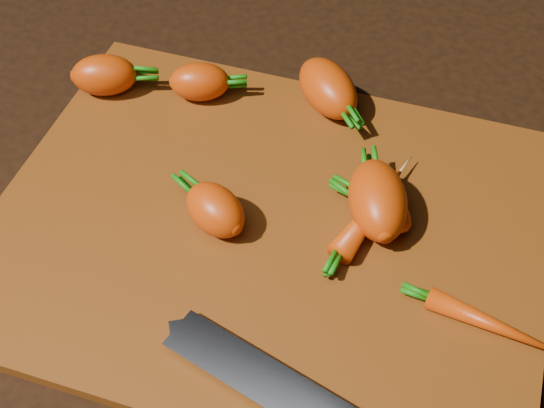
% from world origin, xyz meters
% --- Properties ---
extents(ground, '(2.00, 2.00, 0.01)m').
position_xyz_m(ground, '(0.00, 0.00, -0.01)').
color(ground, black).
extents(cutting_board, '(0.50, 0.40, 0.01)m').
position_xyz_m(cutting_board, '(0.00, 0.00, 0.01)').
color(cutting_board, brown).
rests_on(cutting_board, ground).
extents(carrot_0, '(0.08, 0.06, 0.04)m').
position_xyz_m(carrot_0, '(-0.22, 0.12, 0.03)').
color(carrot_0, '#D2420C').
rests_on(carrot_0, cutting_board).
extents(carrot_1, '(0.08, 0.07, 0.04)m').
position_xyz_m(carrot_1, '(-0.04, -0.01, 0.03)').
color(carrot_1, '#D2420C').
rests_on(carrot_1, cutting_board).
extents(carrot_2, '(0.09, 0.09, 0.05)m').
position_xyz_m(carrot_2, '(0.01, 0.17, 0.04)').
color(carrot_2, '#D2420C').
rests_on(carrot_2, cutting_board).
extents(carrot_3, '(0.08, 0.10, 0.05)m').
position_xyz_m(carrot_3, '(0.09, 0.04, 0.04)').
color(carrot_3, '#D2420C').
rests_on(carrot_3, cutting_board).
extents(carrot_4, '(0.07, 0.06, 0.04)m').
position_xyz_m(carrot_4, '(-0.12, 0.14, 0.03)').
color(carrot_4, '#D2420C').
rests_on(carrot_4, cutting_board).
extents(carrot_5, '(0.07, 0.06, 0.04)m').
position_xyz_m(carrot_5, '(0.09, 0.03, 0.03)').
color(carrot_5, '#D2420C').
rests_on(carrot_5, cutting_board).
extents(carrot_6, '(0.05, 0.12, 0.02)m').
position_xyz_m(carrot_6, '(0.09, 0.03, 0.02)').
color(carrot_6, '#D2420C').
rests_on(carrot_6, cutting_board).
extents(carrot_7, '(0.11, 0.04, 0.02)m').
position_xyz_m(carrot_7, '(0.21, -0.05, 0.02)').
color(carrot_7, '#D2420C').
rests_on(carrot_7, cutting_board).
extents(knife, '(0.33, 0.12, 0.02)m').
position_xyz_m(knife, '(0.08, -0.16, 0.02)').
color(knife, gray).
rests_on(knife, cutting_board).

